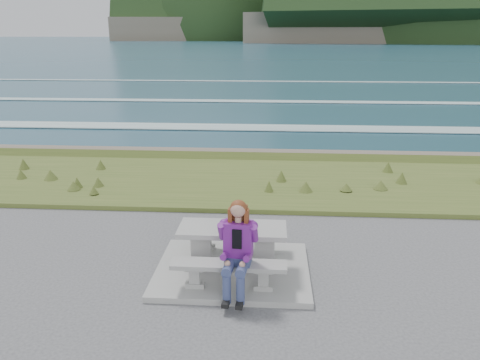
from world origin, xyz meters
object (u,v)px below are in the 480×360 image
object	(u,v)px
bench_landward	(229,269)
seated_woman	(237,262)
picnic_table	(232,236)
bench_seaward	(236,232)

from	to	relation	value
bench_landward	seated_woman	size ratio (longest dim) A/B	1.22
bench_landward	seated_woman	distance (m)	0.27
picnic_table	seated_woman	bearing A→B (deg)	-80.93
bench_seaward	seated_woman	size ratio (longest dim) A/B	1.22
picnic_table	seated_woman	distance (m)	0.85
picnic_table	bench_landward	bearing A→B (deg)	-90.00
bench_landward	bench_seaward	distance (m)	1.40
bench_landward	seated_woman	xyz separation A→B (m)	(0.13, -0.14, 0.19)
bench_landward	seated_woman	bearing A→B (deg)	-46.24
bench_seaward	seated_woman	world-z (taller)	seated_woman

